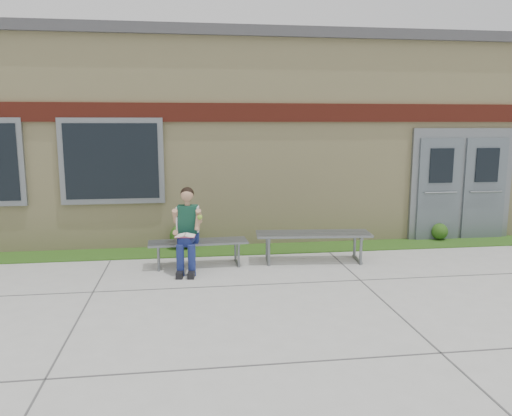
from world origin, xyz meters
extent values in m
plane|color=#9E9E99|center=(0.00, 0.00, 0.00)|extent=(80.00, 80.00, 0.00)
cube|color=#204813|center=(0.00, 2.60, 0.01)|extent=(16.00, 0.80, 0.02)
cube|color=beige|center=(0.00, 6.00, 2.00)|extent=(16.00, 6.00, 4.00)
cube|color=#3F3F42|center=(0.00, 6.00, 4.10)|extent=(16.20, 6.20, 0.20)
cube|color=maroon|center=(0.00, 2.97, 2.60)|extent=(16.00, 0.06, 0.35)
cube|color=slate|center=(-3.00, 2.96, 1.70)|extent=(1.90, 0.08, 1.60)
cube|color=black|center=(-3.00, 2.92, 1.70)|extent=(1.70, 0.04, 1.40)
cube|color=slate|center=(4.00, 2.96, 1.15)|extent=(2.20, 0.08, 2.30)
cube|color=#555F66|center=(3.50, 2.91, 1.05)|extent=(0.92, 0.06, 2.10)
cube|color=#555F66|center=(4.50, 2.91, 1.05)|extent=(0.92, 0.06, 2.10)
cube|color=slate|center=(-1.46, 1.65, 0.42)|extent=(1.68, 0.54, 0.03)
cube|color=slate|center=(-2.13, 1.65, 0.19)|extent=(0.06, 0.46, 0.38)
cube|color=slate|center=(-0.80, 1.65, 0.19)|extent=(0.06, 0.46, 0.38)
cube|color=slate|center=(0.54, 1.65, 0.50)|extent=(2.02, 0.72, 0.04)
cube|color=slate|center=(-0.25, 1.65, 0.23)|extent=(0.10, 0.55, 0.45)
cube|color=slate|center=(1.33, 1.65, 0.23)|extent=(0.10, 0.55, 0.45)
cube|color=navy|center=(-1.62, 1.61, 0.51)|extent=(0.37, 0.28, 0.16)
cube|color=#0E3322|center=(-1.63, 1.59, 0.83)|extent=(0.35, 0.24, 0.47)
sphere|color=tan|center=(-1.63, 1.58, 1.23)|extent=(0.24, 0.24, 0.21)
sphere|color=black|center=(-1.63, 1.60, 1.25)|extent=(0.25, 0.25, 0.22)
cylinder|color=navy|center=(-1.75, 1.36, 0.53)|extent=(0.20, 0.44, 0.15)
cylinder|color=navy|center=(-1.57, 1.33, 0.53)|extent=(0.20, 0.44, 0.15)
cylinder|color=navy|center=(-1.76, 1.11, 0.25)|extent=(0.12, 0.12, 0.51)
cylinder|color=navy|center=(-1.58, 1.09, 0.25)|extent=(0.12, 0.12, 0.51)
cube|color=black|center=(-1.77, 1.04, 0.05)|extent=(0.13, 0.27, 0.10)
cube|color=black|center=(-1.59, 1.02, 0.05)|extent=(0.13, 0.27, 0.10)
cylinder|color=tan|center=(-1.83, 1.55, 0.89)|extent=(0.12, 0.24, 0.27)
cylinder|color=tan|center=(-1.44, 1.50, 0.89)|extent=(0.12, 0.24, 0.27)
cube|color=white|center=(-1.67, 1.23, 0.63)|extent=(0.34, 0.26, 0.02)
cube|color=#BC4668|center=(-1.67, 1.23, 0.62)|extent=(0.34, 0.27, 0.01)
sphere|color=#7EB02F|center=(-1.43, 1.36, 0.90)|extent=(0.09, 0.09, 0.09)
sphere|color=#204813|center=(-1.74, 2.85, 0.26)|extent=(0.47, 0.47, 0.47)
sphere|color=#204813|center=(3.53, 2.85, 0.19)|extent=(0.34, 0.34, 0.34)
camera|label=1|loc=(-1.62, -6.62, 2.40)|focal=35.00mm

